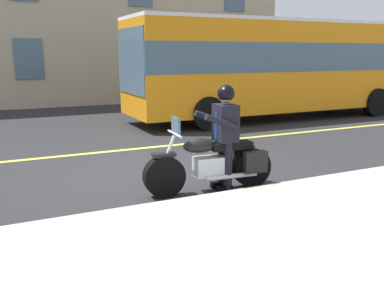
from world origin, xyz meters
TOP-DOWN VIEW (x-y plane):
  - ground_plane at (0.00, 0.00)m, footprint 80.00×80.00m
  - sidewalk_curb at (0.00, 4.50)m, footprint 60.00×5.00m
  - lane_center_stripe at (0.00, -2.00)m, footprint 60.00×0.16m
  - motorcycle_main at (-0.63, 1.50)m, footprint 2.22×0.69m
  - rider_main at (-0.82, 1.52)m, footprint 0.65×0.58m
  - bus_near at (-6.71, -4.68)m, footprint 11.05×2.70m

SIDE VIEW (x-z plane):
  - ground_plane at x=0.00m, z-range 0.00..0.00m
  - lane_center_stripe at x=0.00m, z-range 0.00..0.01m
  - sidewalk_curb at x=0.00m, z-range 0.00..0.15m
  - motorcycle_main at x=-0.63m, z-range -0.18..1.08m
  - rider_main at x=-0.82m, z-range 0.17..1.91m
  - bus_near at x=-6.71m, z-range 0.22..3.52m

